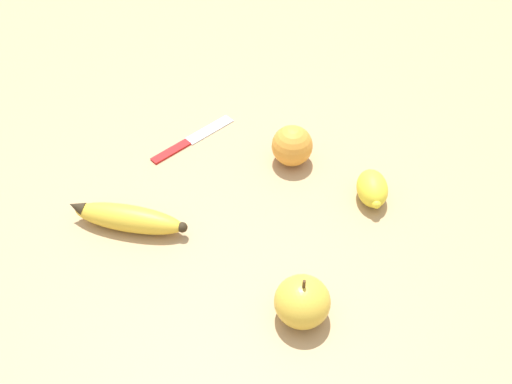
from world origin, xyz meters
The scene contains 6 objects.
ground_plane centered at (0.00, 0.00, 0.00)m, with size 3.00×3.00×0.00m, color tan.
banana centered at (-0.08, -0.10, 0.02)m, with size 0.15×0.15×0.04m.
orange centered at (-0.07, 0.20, 0.03)m, with size 0.07×0.07×0.07m.
apple centered at (0.19, 0.03, 0.03)m, with size 0.07×0.07×0.08m.
lemon centered at (0.07, 0.25, 0.02)m, with size 0.09×0.08×0.05m.
paring_knife centered at (-0.20, 0.07, 0.00)m, with size 0.05×0.17×0.01m.
Camera 1 is at (0.53, -0.25, 0.70)m, focal length 42.00 mm.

